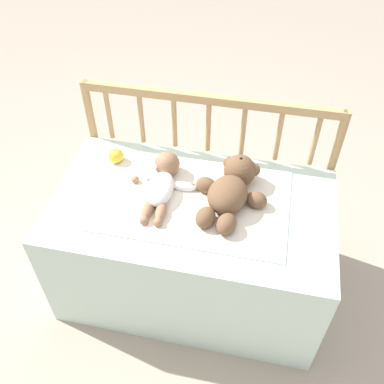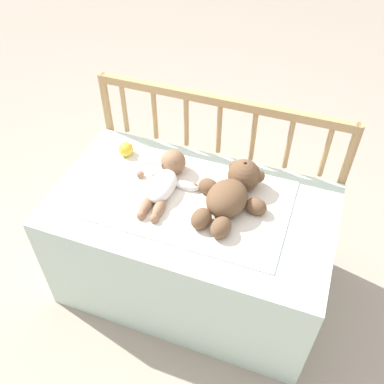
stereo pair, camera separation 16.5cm
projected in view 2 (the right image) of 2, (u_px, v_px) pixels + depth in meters
ground_plane at (192, 282)px, 2.08m from camera, size 12.00×12.00×0.00m
crib_mattress at (192, 247)px, 1.89m from camera, size 1.13×0.65×0.55m
crib_rail at (218, 146)px, 1.90m from camera, size 1.13×0.04×0.83m
blanket at (195, 200)px, 1.70m from camera, size 0.74×0.49×0.01m
teddy_bear at (232, 193)px, 1.66m from camera, size 0.30×0.39×0.13m
baby at (165, 179)px, 1.73m from camera, size 0.28×0.36×0.11m
toy_ball at (126, 149)px, 1.88m from camera, size 0.07×0.07×0.07m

